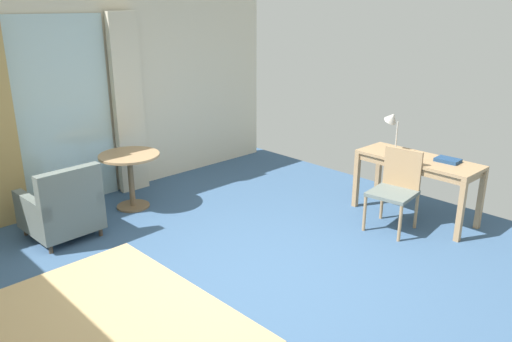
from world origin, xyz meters
name	(u,v)px	position (x,y,z in m)	size (l,w,h in m)	color
ground	(245,292)	(0.00, 0.00, -0.05)	(6.60, 6.78, 0.10)	#38567A
wall_back	(75,98)	(0.00, 3.13, 1.33)	(6.20, 0.12, 2.67)	beige
balcony_glass_door	(64,114)	(-0.21, 3.05, 1.17)	(1.22, 0.02, 2.35)	silver
curtain_panel_right	(128,105)	(0.63, 2.95, 1.19)	(0.41, 0.10, 2.37)	beige
writing_desk	(418,165)	(2.56, -0.23, 0.65)	(0.56, 1.42, 0.75)	tan
desk_chair	(396,186)	(2.13, -0.22, 0.51)	(0.53, 0.52, 0.91)	slate
desk_lamp	(393,122)	(2.57, 0.16, 1.11)	(0.18, 0.26, 0.51)	#B7B2A8
closed_book	(448,160)	(2.65, -0.54, 0.77)	(0.18, 0.26, 0.04)	navy
armchair_by_window	(62,209)	(-0.73, 2.15, 0.33)	(0.72, 0.77, 0.85)	slate
round_cafe_table	(130,168)	(0.27, 2.39, 0.52)	(0.74, 0.74, 0.70)	tan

